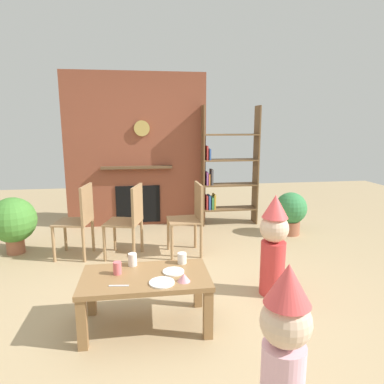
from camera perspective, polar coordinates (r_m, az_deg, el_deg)
ground_plane at (r=3.39m, az=-1.61°, el=-17.42°), size 12.00×12.00×0.00m
brick_fireplace_feature at (r=5.57m, az=-9.16°, el=6.70°), size 2.20×0.28×2.40m
bookshelf at (r=5.57m, az=5.57°, el=3.25°), size 0.90×0.28×1.90m
coffee_table at (r=2.89m, az=-7.68°, el=-14.87°), size 1.02×0.57×0.44m
paper_cup_near_left at (r=2.90m, az=-12.26°, el=-12.20°), size 0.07×0.07×0.10m
paper_cup_near_right at (r=3.04m, az=-1.66°, el=-10.88°), size 0.08×0.08×0.09m
paper_cup_center at (r=3.03m, az=-9.82°, el=-10.96°), size 0.07×0.07×0.11m
paper_plate_front at (r=2.71m, az=-5.01°, el=-14.70°), size 0.19×0.19×0.01m
paper_plate_rear at (r=2.89m, az=-3.10°, el=-13.01°), size 0.18×0.18×0.01m
birthday_cake_slice at (r=2.72m, az=-1.35°, el=-13.94°), size 0.10×0.10×0.07m
table_fork at (r=2.72m, az=-12.01°, el=-14.93°), size 0.15×0.03×0.01m
child_with_cone_hat at (r=1.99m, az=15.05°, el=-23.44°), size 0.27×0.27×0.96m
child_in_pink at (r=3.39m, az=13.36°, el=-8.15°), size 0.27×0.27×0.98m
dining_chair_left at (r=4.42m, az=-18.06°, el=-3.89°), size 0.46×0.46×0.90m
dining_chair_middle at (r=4.26m, az=-10.20°, el=-4.07°), size 0.49×0.49×0.90m
dining_chair_right at (r=4.31m, az=-0.10°, el=-3.71°), size 0.42×0.42×0.90m
potted_plant_tall at (r=5.30m, az=16.02°, el=-3.01°), size 0.47×0.47×0.63m
potted_plant_short at (r=4.89m, az=-27.51°, el=-4.30°), size 0.57×0.57×0.72m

